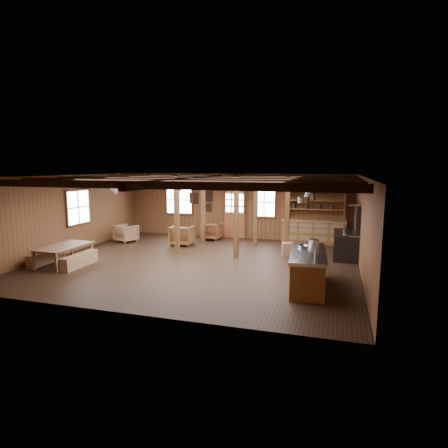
{
  "coord_description": "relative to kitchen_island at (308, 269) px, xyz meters",
  "views": [
    {
      "loc": [
        4.23,
        -11.16,
        3.1
      ],
      "look_at": [
        0.76,
        0.34,
        1.25
      ],
      "focal_mm": 30.0,
      "sensor_mm": 36.0,
      "label": 1
    }
  ],
  "objects": [
    {
      "name": "pendant_lamps",
      "position": [
        -5.85,
        2.58,
        1.77
      ],
      "size": [
        1.86,
        2.36,
        0.66
      ],
      "color": "#2C2C2F",
      "rests_on": "ceiling"
    },
    {
      "name": "armchair_b",
      "position": [
        -4.42,
        5.38,
        -0.12
      ],
      "size": [
        0.82,
        0.84,
        0.72
      ],
      "primitive_type": "imported",
      "rotation": [
        0.0,
        0.0,
        3.07
      ],
      "color": "brown",
      "rests_on": "floor"
    },
    {
      "name": "dining_table",
      "position": [
        -7.5,
        0.0,
        -0.16
      ],
      "size": [
        1.04,
        1.82,
        0.63
      ],
      "primitive_type": "imported",
      "rotation": [
        0.0,
        0.0,
        1.55
      ],
      "color": "brown",
      "rests_on": "floor"
    },
    {
      "name": "timber_posts",
      "position": [
        -3.08,
        3.66,
        0.92
      ],
      "size": [
        3.95,
        2.35,
        2.8
      ],
      "color": "#3F2412",
      "rests_on": "floor"
    },
    {
      "name": "counter_pot",
      "position": [
        0.08,
        0.84,
        0.54
      ],
      "size": [
        0.28,
        0.28,
        0.17
      ],
      "primitive_type": "cylinder",
      "color": "silver",
      "rests_on": "kitchen_island"
    },
    {
      "name": "room",
      "position": [
        -3.6,
        1.58,
        0.92
      ],
      "size": [
        10.04,
        9.04,
        2.84
      ],
      "color": "black",
      "rests_on": "ground"
    },
    {
      "name": "notice_boards",
      "position": [
        -5.1,
        6.04,
        1.16
      ],
      "size": [
        1.08,
        0.03,
        0.9
      ],
      "color": "beige",
      "rests_on": "wall_back"
    },
    {
      "name": "window_back_right",
      "position": [
        -2.3,
        6.04,
        1.12
      ],
      "size": [
        1.02,
        0.06,
        1.32
      ],
      "color": "white",
      "rests_on": "wall_back"
    },
    {
      "name": "back_door",
      "position": [
        -3.6,
        6.03,
        0.4
      ],
      "size": [
        1.02,
        0.08,
        2.15
      ],
      "color": "brown",
      "rests_on": "floor"
    },
    {
      "name": "bench_wall",
      "position": [
        -8.25,
        0.0,
        -0.28
      ],
      "size": [
        0.27,
        1.44,
        0.4
      ],
      "primitive_type": "cube",
      "color": "brown",
      "rests_on": "floor"
    },
    {
      "name": "step_stool",
      "position": [
        -0.9,
        3.38,
        -0.25
      ],
      "size": [
        0.59,
        0.49,
        0.46
      ],
      "primitive_type": "cube",
      "rotation": [
        0.0,
        0.0,
        0.26
      ],
      "color": "brown",
      "rests_on": "floor"
    },
    {
      "name": "armchair_a",
      "position": [
        -5.18,
        3.92,
        -0.08
      ],
      "size": [
        0.91,
        0.93,
        0.79
      ],
      "primitive_type": "imported",
      "rotation": [
        0.0,
        0.0,
        3.22
      ],
      "color": "brown",
      "rests_on": "floor"
    },
    {
      "name": "window_back_left",
      "position": [
        -6.2,
        6.04,
        1.12
      ],
      "size": [
        1.32,
        0.06,
        1.32
      ],
      "color": "white",
      "rests_on": "wall_back"
    },
    {
      "name": "kitchen_island",
      "position": [
        0.0,
        0.0,
        0.0
      ],
      "size": [
        1.05,
        2.55,
        1.2
      ],
      "rotation": [
        0.0,
        0.0,
        0.07
      ],
      "color": "brown",
      "rests_on": "floor"
    },
    {
      "name": "pot_rack",
      "position": [
        -0.16,
        1.83,
        1.77
      ],
      "size": [
        0.41,
        3.0,
        0.45
      ],
      "color": "#2C2C2F",
      "rests_on": "ceiling"
    },
    {
      "name": "bowl",
      "position": [
        -0.18,
        0.49,
        0.49
      ],
      "size": [
        0.33,
        0.33,
        0.06
      ],
      "primitive_type": "imported",
      "rotation": [
        0.0,
        0.0,
        0.41
      ],
      "color": "silver",
      "rests_on": "kitchen_island"
    },
    {
      "name": "back_counter",
      "position": [
        -0.2,
        5.79,
        0.12
      ],
      "size": [
        2.55,
        0.6,
        2.45
      ],
      "color": "brown",
      "rests_on": "floor"
    },
    {
      "name": "armchair_c",
      "position": [
        -7.69,
        3.89,
        -0.12
      ],
      "size": [
        1.0,
        1.01,
        0.72
      ],
      "primitive_type": "imported",
      "rotation": [
        0.0,
        0.0,
        2.79
      ],
      "color": "brown",
      "rests_on": "floor"
    },
    {
      "name": "commercial_range",
      "position": [
        1.05,
        3.54,
        0.15
      ],
      "size": [
        0.8,
        1.56,
        1.92
      ],
      "color": "#2C2C2F",
      "rests_on": "floor"
    },
    {
      "name": "ceiling_joists",
      "position": [
        -3.6,
        1.76,
        2.2
      ],
      "size": [
        9.8,
        8.82,
        0.18
      ],
      "color": "black",
      "rests_on": "ceiling"
    },
    {
      "name": "bench_aisle",
      "position": [
        -6.97,
        0.0,
        -0.28
      ],
      "size": [
        0.28,
        1.48,
        0.41
      ],
      "primitive_type": "cube",
      "color": "brown",
      "rests_on": "floor"
    },
    {
      "name": "window_left",
      "position": [
        -8.56,
        2.08,
        1.12
      ],
      "size": [
        0.14,
        1.24,
        1.32
      ],
      "color": "white",
      "rests_on": "wall_back"
    }
  ]
}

